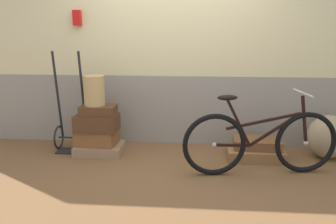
# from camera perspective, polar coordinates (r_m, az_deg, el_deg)

# --- Properties ---
(ground) EXTENTS (9.62, 5.20, 0.06)m
(ground) POSITION_cam_1_polar(r_m,az_deg,el_deg) (4.21, 0.48, -8.90)
(ground) COLOR brown
(station_building) EXTENTS (7.62, 0.74, 2.77)m
(station_building) POSITION_cam_1_polar(r_m,az_deg,el_deg) (4.73, 1.42, 11.37)
(station_building) COLOR gray
(station_building) RESTS_ON ground
(suitcase_0) EXTENTS (0.61, 0.43, 0.12)m
(suitcase_0) POSITION_cam_1_polar(r_m,az_deg,el_deg) (4.59, -11.29, -5.99)
(suitcase_0) COLOR #937051
(suitcase_0) RESTS_ON ground
(suitcase_1) EXTENTS (0.54, 0.41, 0.20)m
(suitcase_1) POSITION_cam_1_polar(r_m,az_deg,el_deg) (4.56, -11.71, -4.02)
(suitcase_1) COLOR brown
(suitcase_1) RESTS_ON suitcase_0
(suitcase_2) EXTENTS (0.54, 0.35, 0.20)m
(suitcase_2) POSITION_cam_1_polar(r_m,az_deg,el_deg) (4.46, -11.72, -1.74)
(suitcase_2) COLOR #4C2D19
(suitcase_2) RESTS_ON suitcase_1
(suitcase_3) EXTENTS (0.44, 0.30, 0.12)m
(suitcase_3) POSITION_cam_1_polar(r_m,az_deg,el_deg) (4.42, -11.49, 0.31)
(suitcase_3) COLOR #4C2D19
(suitcase_3) RESTS_ON suitcase_2
(suitcase_4) EXTENTS (0.70, 0.42, 0.13)m
(suitcase_4) POSITION_cam_1_polar(r_m,az_deg,el_deg) (4.46, 14.26, -6.70)
(suitcase_4) COLOR olive
(suitcase_4) RESTS_ON ground
(suitcase_5) EXTENTS (0.60, 0.39, 0.12)m
(suitcase_5) POSITION_cam_1_polar(r_m,az_deg,el_deg) (4.46, 14.54, -5.03)
(suitcase_5) COLOR brown
(suitcase_5) RESTS_ON suitcase_4
(wicker_basket) EXTENTS (0.26, 0.26, 0.38)m
(wicker_basket) POSITION_cam_1_polar(r_m,az_deg,el_deg) (4.39, -12.18, 3.50)
(wicker_basket) COLOR tan
(wicker_basket) RESTS_ON suitcase_3
(luggage_trolley) EXTENTS (0.42, 0.38, 1.31)m
(luggage_trolley) POSITION_cam_1_polar(r_m,az_deg,el_deg) (4.74, -15.66, -2.66)
(luggage_trolley) COLOR black
(luggage_trolley) RESTS_ON ground
(burlap_sack) EXTENTS (0.50, 0.43, 0.55)m
(burlap_sack) POSITION_cam_1_polar(r_m,az_deg,el_deg) (4.72, 25.06, -3.76)
(burlap_sack) COLOR #9E8966
(burlap_sack) RESTS_ON ground
(bicycle) EXTENTS (1.72, 0.46, 0.93)m
(bicycle) POSITION_cam_1_polar(r_m,az_deg,el_deg) (3.92, 15.06, -4.83)
(bicycle) COLOR black
(bicycle) RESTS_ON ground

